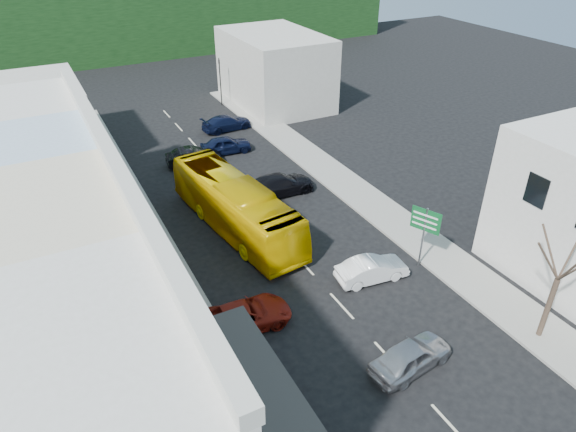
% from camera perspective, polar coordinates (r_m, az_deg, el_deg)
% --- Properties ---
extents(ground, '(120.00, 120.00, 0.00)m').
position_cam_1_polar(ground, '(27.03, 5.98, -9.90)').
color(ground, black).
rests_on(ground, ground).
extents(sidewalk_left, '(3.00, 52.00, 0.15)m').
position_cam_1_polar(sidewalk_left, '(32.24, -15.31, -3.15)').
color(sidewalk_left, gray).
rests_on(sidewalk_left, ground).
extents(sidewalk_right, '(3.00, 52.00, 0.15)m').
position_cam_1_polar(sidewalk_right, '(37.33, 7.40, 2.82)').
color(sidewalk_right, gray).
rests_on(sidewalk_right, ground).
extents(shopfront_row, '(8.25, 30.00, 8.00)m').
position_cam_1_polar(shopfront_row, '(25.63, -24.54, -4.32)').
color(shopfront_row, beige).
rests_on(shopfront_row, ground).
extents(distant_block_left, '(8.00, 10.00, 6.00)m').
position_cam_1_polar(distant_block_left, '(46.05, -26.61, 9.35)').
color(distant_block_left, '#B7B2A8').
rests_on(distant_block_left, ground).
extents(distant_block_right, '(8.00, 12.00, 7.00)m').
position_cam_1_polar(distant_block_right, '(53.82, -1.49, 15.99)').
color(distant_block_right, '#B7B2A8').
rests_on(distant_block_right, ground).
extents(bus, '(3.97, 11.83, 3.10)m').
position_cam_1_polar(bus, '(32.18, -5.88, 0.96)').
color(bus, '#E1B400').
rests_on(bus, ground).
extents(car_silver, '(4.60, 2.37, 1.40)m').
position_cam_1_polar(car_silver, '(24.06, 13.50, -14.90)').
color(car_silver, '#A7A6AB').
rests_on(car_silver, ground).
extents(car_white, '(4.58, 2.29, 1.40)m').
position_cam_1_polar(car_white, '(28.53, 9.32, -5.82)').
color(car_white, white).
rests_on(car_white, ground).
extents(car_red, '(4.72, 2.22, 1.40)m').
position_cam_1_polar(car_red, '(25.43, -4.86, -10.87)').
color(car_red, maroon).
rests_on(car_red, ground).
extents(car_black_near, '(4.51, 1.86, 1.40)m').
position_cam_1_polar(car_black_near, '(36.47, -0.91, 3.48)').
color(car_black_near, black).
rests_on(car_black_near, ground).
extents(car_navy_mid, '(4.52, 2.10, 1.40)m').
position_cam_1_polar(car_navy_mid, '(43.13, -6.92, 7.84)').
color(car_navy_mid, black).
rests_on(car_navy_mid, ground).
extents(car_black_far, '(4.57, 2.26, 1.40)m').
position_cam_1_polar(car_black_far, '(41.43, -10.46, 6.52)').
color(car_black_far, black).
rests_on(car_black_far, ground).
extents(car_navy_far, '(4.64, 2.23, 1.40)m').
position_cam_1_polar(car_navy_far, '(47.89, -6.82, 10.28)').
color(car_navy_far, black).
rests_on(car_navy_far, ground).
extents(pedestrian_left, '(0.60, 0.71, 1.70)m').
position_cam_1_polar(pedestrian_left, '(25.46, -11.44, -10.55)').
color(pedestrian_left, black).
rests_on(pedestrian_left, sidewalk_left).
extents(direction_sign, '(1.47, 1.85, 3.80)m').
position_cam_1_polar(direction_sign, '(29.46, 14.76, -2.36)').
color(direction_sign, '#0C5324').
rests_on(direction_sign, ground).
extents(street_tree, '(2.25, 2.25, 6.92)m').
position_cam_1_polar(street_tree, '(25.93, 27.77, -6.27)').
color(street_tree, '#3A2A20').
rests_on(street_tree, ground).
extents(traffic_signal, '(0.99, 1.21, 4.80)m').
position_cam_1_polar(traffic_signal, '(53.83, -7.52, 14.52)').
color(traffic_signal, black).
rests_on(traffic_signal, ground).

